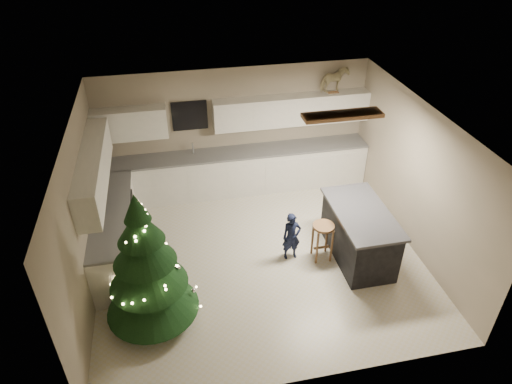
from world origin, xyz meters
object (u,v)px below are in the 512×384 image
christmas_tree (147,272)px  toddler (292,237)px  bar_stool (323,233)px  island (359,234)px  rocking_horse (334,80)px

christmas_tree → toddler: christmas_tree is taller
bar_stool → christmas_tree: christmas_tree is taller
island → rocking_horse: rocking_horse is taller
bar_stool → rocking_horse: bearing=69.6°
island → bar_stool: size_ratio=2.40×
rocking_horse → christmas_tree: bearing=111.1°
christmas_tree → rocking_horse: size_ratio=3.55×
island → toddler: island is taller
bar_stool → christmas_tree: bearing=-164.9°
bar_stool → christmas_tree: (-2.90, -0.78, 0.39)m
island → christmas_tree: size_ratio=0.75×
island → bar_stool: island is taller
christmas_tree → toddler: (2.38, 0.90, -0.47)m
island → rocking_horse: bearing=83.0°
christmas_tree → island: bearing=11.3°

